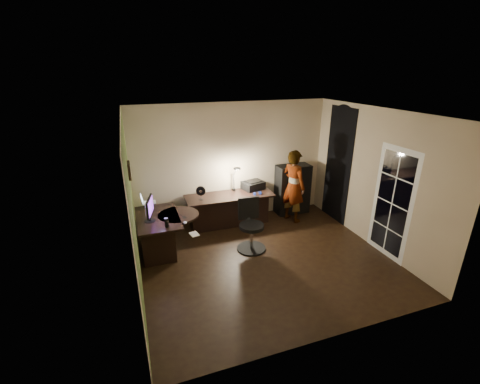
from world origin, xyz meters
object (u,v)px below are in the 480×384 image
object	(u,v)px
cabinet	(292,189)
monitor	(149,213)
desk_right	(230,210)
person	(293,186)
office_chair	(252,226)
desk_left	(159,234)

from	to	relation	value
cabinet	monitor	bearing A→B (deg)	-165.47
desk_right	person	xyz separation A→B (m)	(1.46, -0.24, 0.48)
office_chair	person	world-z (taller)	person
desk_left	monitor	xyz separation A→B (m)	(-0.15, -0.12, 0.52)
desk_left	person	size ratio (longest dim) A/B	0.75
desk_left	desk_right	bearing A→B (deg)	20.97
cabinet	person	world-z (taller)	person
desk_left	person	world-z (taller)	person
office_chair	desk_left	bearing A→B (deg)	167.47
desk_left	cabinet	bearing A→B (deg)	13.55
monitor	office_chair	bearing A→B (deg)	1.49
office_chair	cabinet	bearing A→B (deg)	44.67
desk_left	cabinet	world-z (taller)	cabinet
cabinet	desk_right	bearing A→B (deg)	-174.58
desk_left	office_chair	bearing A→B (deg)	-17.35
cabinet	person	size ratio (longest dim) A/B	0.71
desk_left	person	distance (m)	3.15
monitor	office_chair	distance (m)	1.93
desk_right	office_chair	bearing A→B (deg)	-85.26
desk_right	monitor	bearing A→B (deg)	-156.18
cabinet	office_chair	size ratio (longest dim) A/B	1.18
office_chair	person	bearing A→B (deg)	38.40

